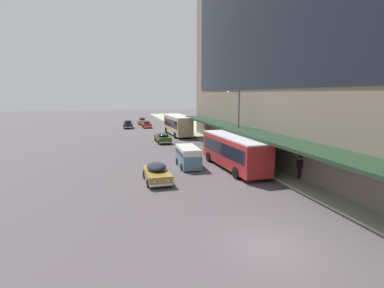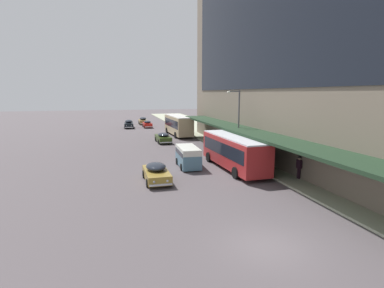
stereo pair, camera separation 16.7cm
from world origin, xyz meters
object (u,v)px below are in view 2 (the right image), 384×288
object	(u,v)px
transit_bus_kerbside_front	(178,124)
sedan_lead_mid	(147,124)
sedan_second_near	(129,124)
fire_hydrant	(262,163)
transit_bus_kerbside_rear	(233,150)
vw_van	(188,155)
sedan_trailing_mid	(143,121)
sedan_lead_near	(156,172)
street_lamp	(237,119)
pedestrian_at_kerb	(299,166)
sedan_oncoming_rear	(163,138)

from	to	relation	value
transit_bus_kerbside_front	sedan_lead_mid	bearing A→B (deg)	105.85
sedan_second_near	fire_hydrant	size ratio (longest dim) A/B	6.86
transit_bus_kerbside_rear	vw_van	bearing A→B (deg)	153.69
transit_bus_kerbside_rear	sedan_trailing_mid	size ratio (longest dim) A/B	2.25
sedan_lead_near	vw_van	bearing A→B (deg)	48.51
sedan_lead_near	sedan_trailing_mid	bearing A→B (deg)	85.59
sedan_second_near	sedan_trailing_mid	distance (m)	7.39
street_lamp	sedan_lead_near	bearing A→B (deg)	-146.49
vw_van	transit_bus_kerbside_rear	bearing A→B (deg)	-26.31
sedan_lead_mid	vw_van	world-z (taller)	vw_van
sedan_second_near	pedestrian_at_kerb	distance (m)	43.29
vw_van	fire_hydrant	bearing A→B (deg)	-21.33
transit_bus_kerbside_rear	sedan_oncoming_rear	xyz separation A→B (m)	(-3.85, 16.84, -1.06)
vw_van	street_lamp	world-z (taller)	street_lamp
transit_bus_kerbside_rear	street_lamp	bearing A→B (deg)	63.05
sedan_trailing_mid	street_lamp	size ratio (longest dim) A/B	0.63
transit_bus_kerbside_rear	sedan_second_near	bearing A→B (deg)	101.66
pedestrian_at_kerb	fire_hydrant	xyz separation A→B (m)	(-1.05, 4.27, -0.69)
sedan_second_near	sedan_trailing_mid	xyz separation A→B (m)	(3.55, 6.48, -0.01)
transit_bus_kerbside_front	sedan_lead_mid	size ratio (longest dim) A/B	2.37
vw_van	sedan_oncoming_rear	bearing A→B (deg)	89.71
sedan_second_near	pedestrian_at_kerb	world-z (taller)	pedestrian_at_kerb
transit_bus_kerbside_rear	sedan_second_near	xyz separation A→B (m)	(-7.61, 36.88, -0.97)
sedan_lead_near	sedan_lead_mid	bearing A→B (deg)	84.51
transit_bus_kerbside_front	transit_bus_kerbside_rear	distance (m)	23.54
transit_bus_kerbside_front	sedan_second_near	bearing A→B (deg)	119.23
sedan_oncoming_rear	vw_van	bearing A→B (deg)	-90.29
street_lamp	fire_hydrant	size ratio (longest dim) A/B	10.26
transit_bus_kerbside_rear	sedan_second_near	size ratio (longest dim) A/B	2.12
transit_bus_kerbside_rear	sedan_lead_mid	size ratio (longest dim) A/B	2.37
pedestrian_at_kerb	street_lamp	bearing A→B (deg)	99.52
transit_bus_kerbside_front	sedan_second_near	distance (m)	15.32
sedan_lead_mid	vw_van	size ratio (longest dim) A/B	0.93
sedan_oncoming_rear	sedan_trailing_mid	size ratio (longest dim) A/B	1.07
sedan_second_near	vw_van	xyz separation A→B (m)	(3.69, -34.94, 0.28)
vw_van	street_lamp	distance (m)	7.27
transit_bus_kerbside_front	sedan_second_near	world-z (taller)	transit_bus_kerbside_front
street_lamp	fire_hydrant	world-z (taller)	street_lamp
sedan_second_near	street_lamp	distance (m)	34.23
sedan_oncoming_rear	sedan_trailing_mid	distance (m)	26.52
sedan_lead_near	transit_bus_kerbside_rear	bearing A→B (deg)	16.12
sedan_lead_near	pedestrian_at_kerb	bearing A→B (deg)	-13.50
transit_bus_kerbside_rear	sedan_trailing_mid	world-z (taller)	transit_bus_kerbside_rear
sedan_trailing_mid	pedestrian_at_kerb	bearing A→B (deg)	-80.85
sedan_second_near	sedan_oncoming_rear	size ratio (longest dim) A/B	0.99
transit_bus_kerbside_rear	sedan_oncoming_rear	bearing A→B (deg)	102.87
sedan_oncoming_rear	street_lamp	world-z (taller)	street_lamp
pedestrian_at_kerb	fire_hydrant	bearing A→B (deg)	103.80
transit_bus_kerbside_rear	sedan_second_near	world-z (taller)	transit_bus_kerbside_rear
transit_bus_kerbside_front	sedan_oncoming_rear	xyz separation A→B (m)	(-3.70, -6.70, -1.18)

